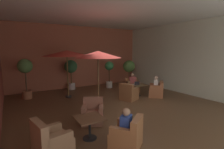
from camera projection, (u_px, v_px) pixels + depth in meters
ground_plane at (117, 105)px, 7.89m from camera, size 9.19×9.65×0.02m
wall_back_brick at (79, 57)px, 11.64m from camera, size 9.19×0.08×4.11m
wall_right_plain at (183, 58)px, 9.93m from camera, size 0.08×9.65×4.11m
ceiling_slab at (118, 12)px, 7.29m from camera, size 9.19×9.65×0.06m
cafe_table_front_left at (138, 87)px, 9.46m from camera, size 0.77×0.77×0.63m
armchair_front_left_north at (132, 86)px, 10.45m from camera, size 0.95×0.93×0.82m
armchair_front_left_east at (129, 94)px, 8.70m from camera, size 0.96×0.97×0.87m
armchair_front_left_south at (156, 91)px, 9.28m from camera, size 1.02×1.02×0.86m
cafe_table_front_right at (90, 122)px, 4.86m from camera, size 0.76×0.76×0.63m
armchair_front_right_north at (127, 136)px, 4.46m from camera, size 1.02×1.03×0.83m
armchair_front_right_east at (93, 114)px, 6.01m from camera, size 0.98×0.98×0.85m
armchair_front_right_south at (51, 142)px, 4.13m from camera, size 0.93×0.91×0.91m
patio_umbrella_tall_red at (98, 55)px, 7.42m from camera, size 2.04×2.04×2.49m
patio_umbrella_center_beige at (67, 54)px, 8.92m from camera, size 2.54×2.54×2.51m
potted_tree_left_corner at (25, 72)px, 8.75m from camera, size 0.73×0.73×2.08m
potted_tree_mid_left at (129, 68)px, 11.92m from camera, size 0.83×0.83×1.82m
potted_tree_mid_right at (71, 69)px, 10.89m from camera, size 0.82×0.82×1.91m
potted_tree_right_corner at (109, 71)px, 11.45m from camera, size 0.60×0.60×1.78m
patron_blue_shirt at (126, 121)px, 4.42m from camera, size 0.41×0.39×0.63m
patron_by_window at (156, 83)px, 9.23m from camera, size 0.41×0.42×0.69m
patron_with_friend at (132, 80)px, 10.35m from camera, size 0.43×0.34×0.67m
iced_drink_cup at (135, 84)px, 9.46m from camera, size 0.08×0.08×0.11m
open_laptop at (136, 84)px, 9.38m from camera, size 0.34×0.27×0.20m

